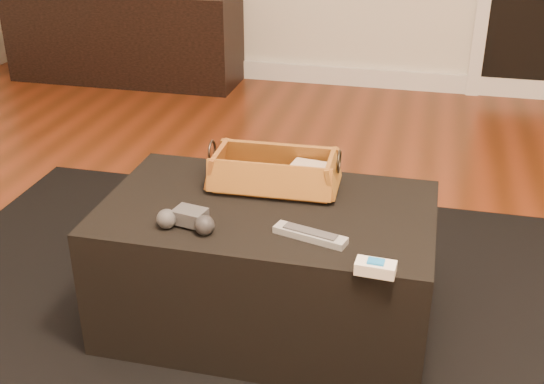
% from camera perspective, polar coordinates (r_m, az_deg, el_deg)
% --- Properties ---
extents(floor, '(5.00, 5.50, 0.01)m').
position_cam_1_polar(floor, '(2.24, -4.58, -11.88)').
color(floor, brown).
rests_on(floor, ground).
extents(baseboard, '(5.00, 0.04, 0.12)m').
position_cam_1_polar(baseboard, '(4.63, 5.80, 9.63)').
color(baseboard, white).
rests_on(baseboard, floor).
extents(media_cabinet, '(1.53, 0.45, 0.60)m').
position_cam_1_polar(media_cabinet, '(4.76, -12.24, 12.65)').
color(media_cabinet, black).
rests_on(media_cabinet, floor).
extents(area_rug, '(2.60, 2.00, 0.01)m').
position_cam_1_polar(area_rug, '(2.24, -0.69, -11.49)').
color(area_rug, black).
rests_on(area_rug, floor).
extents(ottoman, '(1.00, 0.60, 0.42)m').
position_cam_1_polar(ottoman, '(2.16, -0.40, -6.15)').
color(ottoman, black).
rests_on(ottoman, area_rug).
extents(tv_remote, '(0.22, 0.08, 0.02)m').
position_cam_1_polar(tv_remote, '(2.15, -0.42, 0.91)').
color(tv_remote, black).
rests_on(tv_remote, wicker_basket).
extents(cloth_bundle, '(0.12, 0.09, 0.06)m').
position_cam_1_polar(cloth_bundle, '(2.16, 3.14, 1.60)').
color(cloth_bundle, '#CAAE8C').
rests_on(cloth_bundle, wicker_basket).
extents(wicker_basket, '(0.42, 0.23, 0.14)m').
position_cam_1_polar(wicker_basket, '(2.15, 0.19, 1.58)').
color(wicker_basket, '#995622').
rests_on(wicker_basket, ottoman).
extents(game_controller, '(0.18, 0.11, 0.06)m').
position_cam_1_polar(game_controller, '(1.93, -7.10, -2.32)').
color(game_controller, '#37383A').
rests_on(game_controller, ottoman).
extents(silver_remote, '(0.22, 0.10, 0.02)m').
position_cam_1_polar(silver_remote, '(1.88, 3.21, -3.60)').
color(silver_remote, '#9B9EA2').
rests_on(silver_remote, ottoman).
extents(cream_gadget, '(0.10, 0.06, 0.04)m').
position_cam_1_polar(cream_gadget, '(1.75, 8.65, -6.27)').
color(cream_gadget, white).
rests_on(cream_gadget, ottoman).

